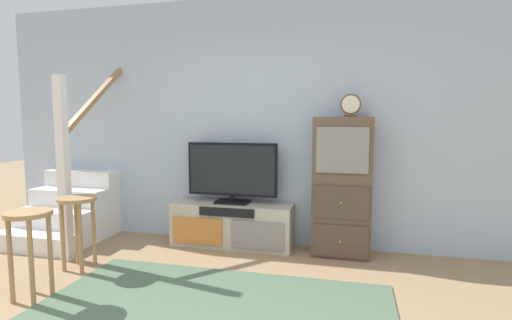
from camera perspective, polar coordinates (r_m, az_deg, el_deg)
back_wall at (r=4.36m, az=1.23°, el=5.52°), size 6.40×0.12×2.70m
media_console at (r=4.33m, az=-3.53°, el=-9.40°), size 1.32×0.38×0.47m
television at (r=4.24m, az=-3.48°, el=-1.64°), size 0.99×0.22×0.66m
side_cabinet at (r=4.05m, az=12.40°, el=-3.89°), size 0.58×0.38×1.40m
desk_clock at (r=3.98m, az=13.62°, el=7.71°), size 0.20×0.08×0.22m
staircase at (r=5.22m, az=-24.33°, el=-5.78°), size 1.00×1.36×2.20m
bar_stool_near at (r=3.48m, az=-30.11°, el=-9.28°), size 0.34×0.34×0.69m
bar_stool_far at (r=3.99m, az=-24.53°, el=-7.33°), size 0.34×0.34×0.67m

